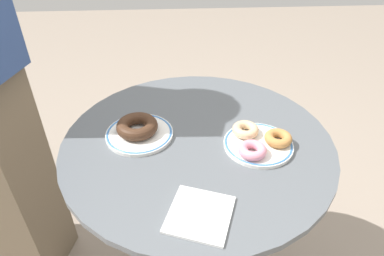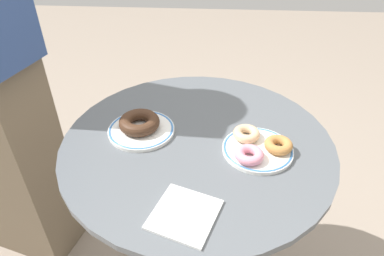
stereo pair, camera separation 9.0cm
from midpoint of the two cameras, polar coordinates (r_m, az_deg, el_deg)
The scene contains 8 objects.
cafe_table at distance 1.06m, azimuth 3.28°, elevation -10.68°, with size 0.73×0.73×0.73m.
plate_left at distance 0.95m, azimuth -5.73°, elevation -0.40°, with size 0.18×0.18×0.01m.
plate_right at distance 0.91m, azimuth 13.65°, elevation -3.58°, with size 0.18×0.18×0.01m.
donut_chocolate at distance 0.94m, azimuth -6.04°, elevation 0.84°, with size 0.11×0.11×0.03m, color #422819.
donut_old_fashioned at distance 0.91m, azimuth 16.94°, elevation -2.80°, with size 0.07×0.07×0.02m, color #BC7F42.
donut_glazed at distance 0.92m, azimuth 11.79°, elevation -1.03°, with size 0.07×0.07×0.02m, color #E0B789.
donut_pink_frosted at distance 0.86m, azimuth 12.47°, elevation -4.48°, with size 0.07×0.07×0.02m, color pink.
paper_napkin at distance 0.74m, azimuth 2.35°, elevation -14.26°, with size 0.13×0.13×0.01m, color white.
Camera 2 is at (0.03, -0.72, 1.31)m, focal length 32.18 mm.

